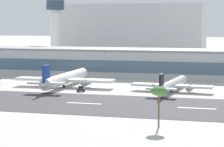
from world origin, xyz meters
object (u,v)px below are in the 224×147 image
object	(u,v)px
terminal_building	(143,63)
service_baggage_tug_1	(81,89)
control_tower	(55,24)
airliner_black_tail_gate_2	(171,85)
palm_tree_0	(159,92)
distant_hotel_block	(130,32)
airliner_navy_tail_gate_1	(64,79)

from	to	relation	value
terminal_building	service_baggage_tug_1	distance (m)	62.78
control_tower	airliner_black_tail_gate_2	distance (m)	134.82
terminal_building	palm_tree_0	distance (m)	122.65
distant_hotel_block	airliner_navy_tail_gate_1	world-z (taller)	distant_hotel_block
terminal_building	distant_hotel_block	bearing A→B (deg)	106.84
airliner_black_tail_gate_2	control_tower	bearing A→B (deg)	45.76
distant_hotel_block	control_tower	bearing A→B (deg)	-125.44
palm_tree_0	service_baggage_tug_1	bearing A→B (deg)	125.03
control_tower	service_baggage_tug_1	bearing A→B (deg)	-64.07
terminal_building	airliner_black_tail_gate_2	world-z (taller)	terminal_building
airliner_navy_tail_gate_1	palm_tree_0	size ratio (longest dim) A/B	4.89
distant_hotel_block	airliner_navy_tail_gate_1	xyz separation A→B (m)	(6.44, -147.98, -15.84)
control_tower	airliner_navy_tail_gate_1	xyz separation A→B (m)	(41.89, -98.15, -21.85)
airliner_black_tail_gate_2	terminal_building	bearing A→B (deg)	27.27
control_tower	palm_tree_0	size ratio (longest dim) A/B	3.85
airliner_navy_tail_gate_1	airliner_black_tail_gate_2	world-z (taller)	airliner_navy_tail_gate_1
terminal_building	service_baggage_tug_1	bearing A→B (deg)	-101.15
airliner_navy_tail_gate_1	airliner_black_tail_gate_2	distance (m)	44.93
palm_tree_0	airliner_navy_tail_gate_1	bearing A→B (deg)	127.04
terminal_building	airliner_navy_tail_gate_1	world-z (taller)	terminal_building
distant_hotel_block	airliner_black_tail_gate_2	size ratio (longest dim) A/B	2.47
distant_hotel_block	airliner_navy_tail_gate_1	size ratio (longest dim) A/B	1.94
airliner_black_tail_gate_2	service_baggage_tug_1	distance (m)	34.95
control_tower	palm_tree_0	distance (m)	191.30
control_tower	airliner_navy_tail_gate_1	bearing A→B (deg)	-66.89
airliner_black_tail_gate_2	palm_tree_0	bearing A→B (deg)	-169.29
airliner_navy_tail_gate_1	control_tower	bearing A→B (deg)	22.90
control_tower	airliner_black_tail_gate_2	bearing A→B (deg)	-49.26
service_baggage_tug_1	control_tower	bearing A→B (deg)	107.34
control_tower	airliner_black_tail_gate_2	size ratio (longest dim) A/B	1.00
control_tower	distant_hotel_block	world-z (taller)	control_tower
distant_hotel_block	service_baggage_tug_1	bearing A→B (deg)	-83.79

